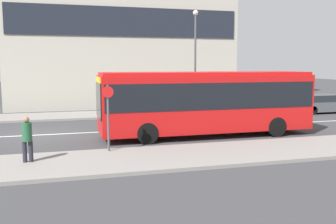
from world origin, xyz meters
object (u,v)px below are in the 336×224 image
(parked_car_0, at_px, (260,107))
(street_lamp, at_px, (195,51))
(parked_car_1, at_px, (322,104))
(city_bus, at_px, (206,99))
(pedestrian_near_stop, at_px, (27,137))
(bus_stop_sign, at_px, (108,113))

(parked_car_0, bearing_deg, street_lamp, 161.14)
(parked_car_0, height_order, parked_car_1, parked_car_1)
(city_bus, height_order, street_lamp, street_lamp)
(pedestrian_near_stop, xyz_separation_m, bus_stop_sign, (2.90, 0.93, 0.62))
(pedestrian_near_stop, xyz_separation_m, street_lamp, (9.95, 10.74, 3.34))
(city_bus, distance_m, bus_stop_sign, 5.66)
(parked_car_0, relative_size, bus_stop_sign, 1.77)
(street_lamp, bearing_deg, bus_stop_sign, -125.71)
(parked_car_0, bearing_deg, parked_car_1, 0.74)
(pedestrian_near_stop, relative_size, bus_stop_sign, 0.62)
(city_bus, distance_m, parked_car_1, 12.77)
(parked_car_1, relative_size, street_lamp, 0.62)
(parked_car_0, height_order, pedestrian_near_stop, pedestrian_near_stop)
(parked_car_0, bearing_deg, pedestrian_near_stop, -146.75)
(city_bus, xyz_separation_m, bus_stop_sign, (-5.05, -2.55, -0.15))
(pedestrian_near_stop, distance_m, bus_stop_sign, 3.10)
(parked_car_1, bearing_deg, bus_stop_sign, -152.66)
(street_lamp, bearing_deg, parked_car_1, -8.47)
(city_bus, xyz_separation_m, pedestrian_near_stop, (-7.94, -3.47, -0.77))
(bus_stop_sign, distance_m, street_lamp, 12.39)
(city_bus, xyz_separation_m, street_lamp, (2.01, 7.27, 2.57))
(bus_stop_sign, relative_size, street_lamp, 0.37)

